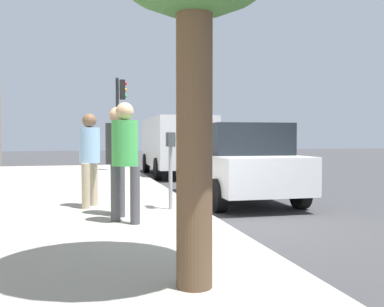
# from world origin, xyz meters

# --- Properties ---
(ground_plane) EXTENTS (80.00, 80.00, 0.00)m
(ground_plane) POSITION_xyz_m (0.00, 0.00, 0.00)
(ground_plane) COLOR #38383A
(ground_plane) RESTS_ON ground
(sidewalk_slab) EXTENTS (28.00, 6.00, 0.15)m
(sidewalk_slab) POSITION_xyz_m (0.00, 3.00, 0.07)
(sidewalk_slab) COLOR gray
(sidewalk_slab) RESTS_ON ground_plane
(parking_meter) EXTENTS (0.36, 0.12, 1.41)m
(parking_meter) POSITION_xyz_m (0.81, 0.57, 1.17)
(parking_meter) COLOR gray
(parking_meter) RESTS_ON sidewalk_slab
(pedestrian_at_meter) EXTENTS (0.54, 0.40, 1.83)m
(pedestrian_at_meter) POSITION_xyz_m (0.44, 1.56, 1.24)
(pedestrian_at_meter) COLOR #47474C
(pedestrian_at_meter) RESTS_ON sidewalk_slab
(pedestrian_bystander) EXTENTS (0.45, 0.42, 1.86)m
(pedestrian_bystander) POSITION_xyz_m (-0.27, 1.51, 1.26)
(pedestrian_bystander) COLOR #47474C
(pedestrian_bystander) RESTS_ON sidewalk_slab
(parking_officer) EXTENTS (0.50, 0.38, 1.77)m
(parking_officer) POSITION_xyz_m (1.44, 2.00, 1.19)
(parking_officer) COLOR tan
(parking_officer) RESTS_ON sidewalk_slab
(parked_sedan_near) EXTENTS (4.42, 2.02, 1.77)m
(parked_sedan_near) POSITION_xyz_m (2.51, -1.35, 0.89)
(parked_sedan_near) COLOR silver
(parked_sedan_near) RESTS_ON ground_plane
(parked_van_far) EXTENTS (5.25, 2.23, 2.18)m
(parked_van_far) POSITION_xyz_m (9.35, -1.35, 1.26)
(parked_van_far) COLOR silver
(parked_van_far) RESTS_ON ground_plane
(traffic_signal) EXTENTS (0.24, 0.44, 3.60)m
(traffic_signal) POSITION_xyz_m (10.36, 0.67, 2.58)
(traffic_signal) COLOR black
(traffic_signal) RESTS_ON sidewalk_slab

